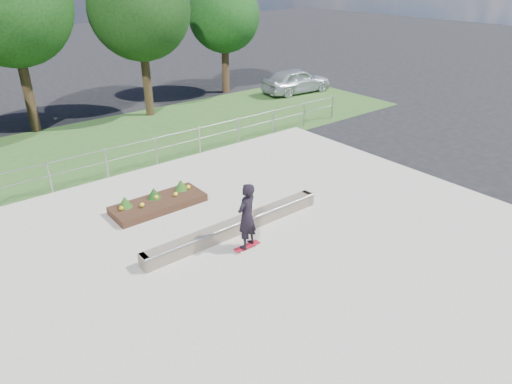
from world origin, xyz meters
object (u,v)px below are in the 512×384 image
(parked_car, at_px, (296,81))
(grind_ledge, at_px, (236,226))
(planter_bed, at_px, (158,202))
(skateboarder, at_px, (247,216))

(parked_car, bearing_deg, grind_ledge, 135.92)
(grind_ledge, relative_size, planter_bed, 2.00)
(planter_bed, height_order, parked_car, parked_car)
(skateboarder, bearing_deg, grind_ledge, 72.91)
(planter_bed, bearing_deg, parked_car, 30.89)
(planter_bed, distance_m, skateboarder, 3.90)
(grind_ledge, distance_m, planter_bed, 3.05)
(planter_bed, height_order, skateboarder, skateboarder)
(grind_ledge, xyz_separation_m, planter_bed, (-1.04, 2.87, -0.02))
(grind_ledge, height_order, parked_car, parked_car)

